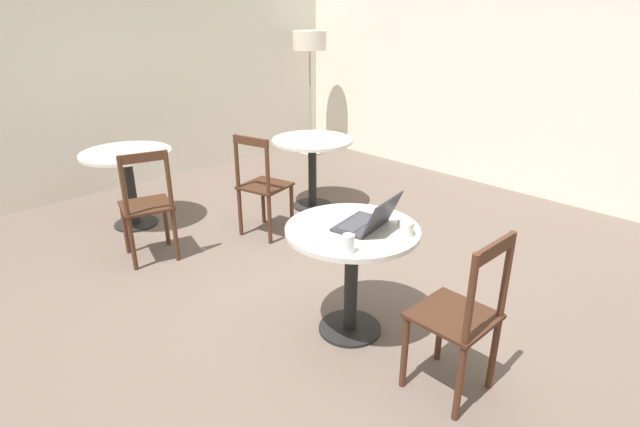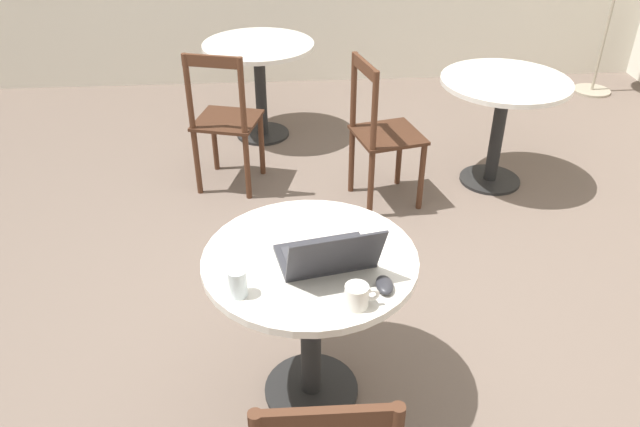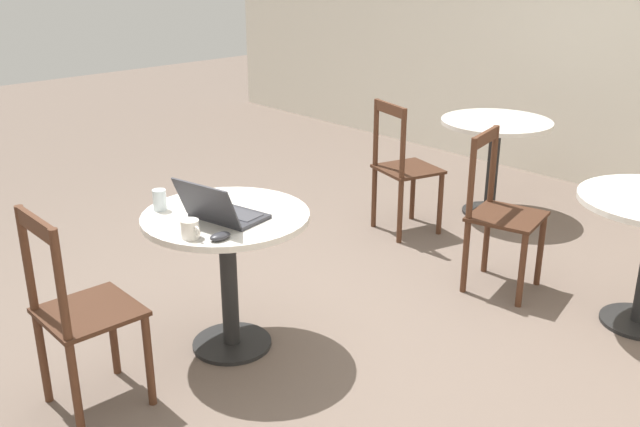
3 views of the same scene
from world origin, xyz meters
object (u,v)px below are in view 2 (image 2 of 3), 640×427
chair_mid_left (381,135)px  laptop (327,255)px  mouse (385,285)px  mug (357,296)px  cafe_table_near (310,289)px  cafe_table_far (259,65)px  cafe_table_mid (502,103)px  chair_far_front (225,122)px  drinking_glass (238,283)px

chair_mid_left → laptop: bearing=-106.1°
chair_mid_left → mouse: chair_mid_left is taller
mug → chair_mid_left: bearing=78.2°
cafe_table_near → chair_mid_left: (0.52, 1.53, -0.10)m
cafe_table_far → chair_mid_left: 1.26m
cafe_table_mid → chair_far_front: (-1.74, 0.06, -0.10)m
cafe_table_mid → drinking_glass: drinking_glass is taller
chair_far_front → mug: (0.57, -2.07, 0.30)m
chair_mid_left → mug: size_ratio=7.99×
cafe_table_near → mouse: bearing=-40.0°
chair_mid_left → laptop: (-0.46, -1.59, 0.30)m
cafe_table_far → chair_mid_left: bearing=-54.3°
chair_mid_left → chair_far_front: same height
chair_far_front → mug: size_ratio=7.99×
chair_far_front → drinking_glass: 2.02m
chair_mid_left → cafe_table_far: bearing=125.7°
cafe_table_mid → drinking_glass: bearing=-129.0°
cafe_table_near → chair_far_front: bearing=103.4°
mouse → mug: bearing=-142.1°
laptop → drinking_glass: size_ratio=3.80×
mouse → laptop: bearing=142.0°
cafe_table_far → mug: size_ratio=6.89×
mouse → cafe_table_far: bearing=99.4°
chair_mid_left → drinking_glass: 1.92m
drinking_glass → laptop: bearing=24.1°
cafe_table_near → chair_mid_left: size_ratio=0.86×
chair_mid_left → mouse: size_ratio=9.25×
cafe_table_near → mouse: (0.24, -0.20, 0.17)m
cafe_table_mid → mug: (-1.17, -2.01, 0.20)m
chair_mid_left → mug: (-0.38, -1.82, 0.30)m
drinking_glass → cafe_table_near: bearing=38.3°
mug → drinking_glass: drinking_glass is taller
cafe_table_mid → cafe_table_far: 1.74m
mouse → cafe_table_near: bearing=140.0°
mouse → mug: mug is taller
laptop → cafe_table_near: bearing=134.4°
chair_far_front → cafe_table_near: bearing=-76.6°
chair_mid_left → mouse: bearing=-99.1°
cafe_table_near → mug: bearing=-64.1°
mouse → drinking_glass: size_ratio=0.98×
cafe_table_near → cafe_table_mid: 2.16m
cafe_table_far → cafe_table_near: bearing=-85.2°
mug → cafe_table_far: bearing=97.1°
cafe_table_far → drinking_glass: 2.77m
cafe_table_far → mouse: size_ratio=7.97×
chair_mid_left → mug: bearing=-101.8°
mouse → mug: (-0.10, -0.08, 0.03)m
chair_mid_left → drinking_glass: size_ratio=9.06×
mug → drinking_glass: bearing=167.8°
cafe_table_far → laptop: laptop is taller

